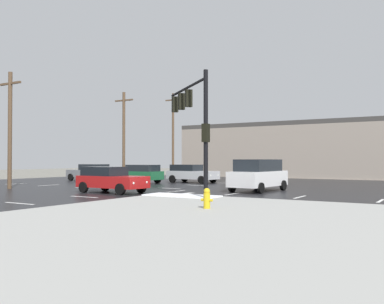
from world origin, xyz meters
name	(u,v)px	position (x,y,z in m)	size (l,w,h in m)	color
ground_plane	(151,190)	(0.00, 0.00, 0.00)	(120.00, 120.00, 0.00)	slate
road_asphalt	(151,190)	(0.00, 0.00, 0.01)	(44.00, 44.00, 0.02)	black
sidewalk_corner	(238,232)	(12.00, -12.00, 0.07)	(18.00, 18.00, 0.14)	#9E9E99
snow_strip_curbside	(182,196)	(5.00, -4.00, 0.17)	(4.00, 1.60, 0.06)	white
lane_markings	(153,192)	(1.20, -1.38, 0.02)	(36.15, 36.15, 0.01)	silver
traffic_signal_mast	(193,113)	(5.22, -3.23, 4.50)	(4.82, 4.15, 6.30)	black
fire_hydrant	(207,198)	(8.86, -8.16, 0.54)	(0.48, 0.26, 0.79)	gold
strip_building_background	(284,150)	(-0.02, 26.19, 3.15)	(23.84, 8.00, 6.30)	gray
sedan_silver	(191,173)	(-2.52, 9.14, 0.85)	(4.62, 2.24, 1.58)	#B7BABF
sedan_green	(138,173)	(-5.85, 5.98, 0.85)	(4.57, 2.10, 1.58)	#195933
suv_white	(258,174)	(6.45, 2.79, 1.09)	(2.46, 4.95, 2.03)	white
sedan_red	(110,179)	(-0.78, -3.09, 0.85)	(4.60, 2.19, 1.58)	#B21919
sedan_grey	(90,172)	(-12.59, 7.05, 0.85)	(4.60, 2.17, 1.58)	slate
utility_pole_mid	(10,127)	(-9.15, -4.08, 4.28)	(2.20, 0.28, 8.14)	brown
utility_pole_far	(124,134)	(-10.24, 9.17, 4.52)	(2.20, 0.28, 8.62)	brown
utility_pole_distant	(173,133)	(-11.94, 20.26, 5.29)	(2.20, 0.28, 10.13)	brown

